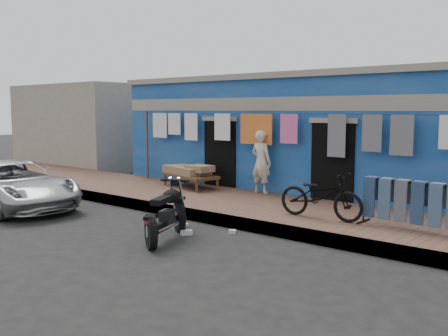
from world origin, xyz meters
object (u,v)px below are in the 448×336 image
(charpoy, at_px, (190,176))
(bicycle, at_px, (321,190))
(car, at_px, (13,184))
(motorcycle, at_px, (166,212))
(seated_person, at_px, (261,162))
(jeans_rack, at_px, (411,204))

(charpoy, bearing_deg, bicycle, -14.61)
(car, relative_size, bicycle, 2.40)
(car, height_order, motorcycle, car)
(charpoy, bearing_deg, seated_person, 12.42)
(car, bearing_deg, jeans_rack, -67.30)
(bicycle, xyz_separation_m, charpoy, (-4.74, 1.23, -0.26))
(car, relative_size, motorcycle, 2.42)
(motorcycle, xyz_separation_m, charpoy, (-2.88, 3.69, 0.03))
(car, height_order, seated_person, seated_person)
(seated_person, relative_size, jeans_rack, 0.83)
(bicycle, distance_m, motorcycle, 3.09)
(jeans_rack, bearing_deg, car, -161.11)
(charpoy, bearing_deg, motorcycle, -51.99)
(bicycle, xyz_separation_m, motorcycle, (-1.86, -2.45, -0.28))
(seated_person, bearing_deg, jeans_rack, 164.17)
(seated_person, bearing_deg, motorcycle, 104.04)
(car, distance_m, motorcycle, 5.07)
(motorcycle, distance_m, charpoy, 4.68)
(bicycle, height_order, charpoy, bicycle)
(bicycle, relative_size, motorcycle, 1.01)
(bicycle, distance_m, charpoy, 4.90)
(car, bearing_deg, motorcycle, -82.77)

